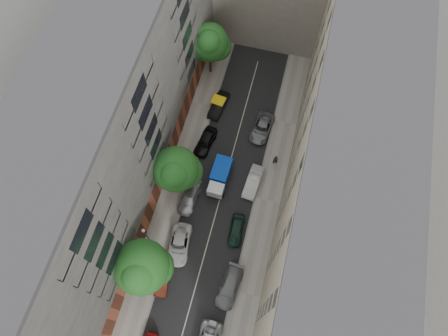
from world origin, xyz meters
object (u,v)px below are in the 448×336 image
(car_right_2, at_px, (236,230))
(tree_far, at_px, (210,44))
(car_right_1, at_px, (230,287))
(car_left_2, at_px, (179,245))
(car_right_4, at_px, (262,128))
(car_left_1, at_px, (163,278))
(pedestrian, at_px, (275,160))
(car_right_3, at_px, (253,182))
(car_left_5, at_px, (219,105))
(car_left_3, at_px, (189,198))
(tarp_truck, at_px, (220,177))
(tree_near, at_px, (143,269))
(lamp_post, at_px, (147,237))
(car_left_4, at_px, (205,141))
(tree_mid, at_px, (177,171))

(car_right_2, relative_size, tree_far, 0.47)
(car_right_1, height_order, car_right_2, car_right_1)
(car_left_2, distance_m, car_right_4, 17.83)
(car_left_1, xyz_separation_m, pedestrian, (8.92, 16.66, 0.40))
(car_left_2, height_order, car_right_3, car_right_3)
(car_left_5, bearing_deg, car_left_3, -82.06)
(car_left_3, bearing_deg, car_left_5, 94.15)
(car_right_4, bearing_deg, tarp_truck, -106.47)
(car_left_2, relative_size, tree_near, 0.59)
(car_left_2, xyz_separation_m, tree_near, (-1.87, -4.12, 4.95))
(tarp_truck, height_order, car_right_4, tarp_truck)
(car_left_5, height_order, car_right_3, car_right_3)
(car_right_2, xyz_separation_m, tree_near, (-7.63, -7.32, 4.98))
(tree_far, bearing_deg, car_left_2, -83.17)
(car_left_5, relative_size, lamp_post, 0.67)
(tarp_truck, height_order, car_right_3, tarp_truck)
(car_left_2, height_order, pedestrian, pedestrian)
(car_left_1, height_order, car_left_3, car_left_3)
(tarp_truck, relative_size, tree_near, 0.58)
(car_left_3, height_order, car_right_2, car_right_2)
(car_left_2, xyz_separation_m, car_right_3, (6.31, 9.40, 0.04))
(car_left_4, relative_size, car_left_5, 1.01)
(car_left_2, relative_size, car_left_4, 1.14)
(car_left_1, bearing_deg, tree_near, -179.21)
(tree_mid, xyz_separation_m, tree_far, (-1.06, 17.46, 0.37))
(car_left_5, relative_size, car_right_2, 1.11)
(car_left_1, bearing_deg, pedestrian, 53.77)
(car_left_5, bearing_deg, tree_mid, -88.48)
(tarp_truck, distance_m, tree_near, 14.34)
(car_right_4, bearing_deg, tree_mid, -120.19)
(car_left_5, bearing_deg, car_right_3, -46.21)
(car_right_2, xyz_separation_m, lamp_post, (-8.60, -3.93, 3.45))
(car_left_5, distance_m, car_right_2, 16.78)
(car_left_1, height_order, lamp_post, lamp_post)
(car_left_5, height_order, tree_near, tree_near)
(car_left_4, bearing_deg, tree_far, 110.63)
(car_right_4, relative_size, pedestrian, 2.70)
(tree_far, xyz_separation_m, pedestrian, (11.17, -11.43, -4.59))
(car_left_3, xyz_separation_m, car_right_1, (7.01, -8.60, 0.05))
(car_left_4, height_order, car_right_1, car_left_4)
(tarp_truck, height_order, pedestrian, tarp_truck)
(car_right_1, height_order, car_right_3, car_right_3)
(car_left_5, xyz_separation_m, tree_far, (-2.47, 5.35, 4.91))
(car_right_1, xyz_separation_m, tree_mid, (-8.37, 9.69, 4.55))
(tree_mid, xyz_separation_m, lamp_post, (-1.01, -7.42, -1.15))
(tarp_truck, height_order, car_right_2, tarp_truck)
(car_left_2, height_order, tree_far, tree_far)
(tree_far, distance_m, pedestrian, 16.63)
(tarp_truck, distance_m, car_right_3, 4.03)
(car_left_1, xyz_separation_m, lamp_post, (-2.20, 3.21, 3.48))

